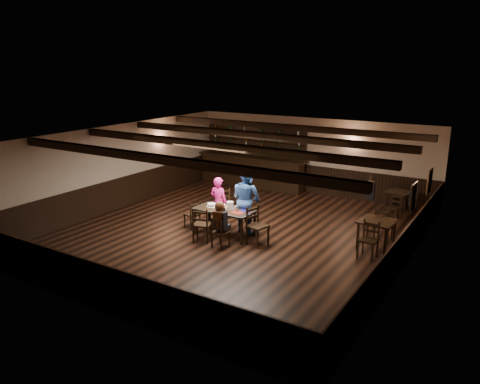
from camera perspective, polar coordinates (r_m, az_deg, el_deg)
The scene contains 25 objects.
ground at distance 13.05m, azimuth -0.30°, elevation -4.99°, with size 10.00×10.00×0.00m, color black.
room_shell at distance 12.58m, azimuth -0.18°, elevation 2.52°, with size 9.02×10.02×2.71m.
dining_table at distance 12.66m, azimuth -1.90°, elevation -2.43°, with size 1.62×0.81×0.75m.
chair_near_left at distance 12.24m, azimuth -4.75°, elevation -3.73°, with size 0.55×0.54×0.94m.
chair_near_right at distance 11.86m, azimuth -2.62°, elevation -4.73°, with size 0.43×0.41×0.81m.
chair_end_left at distance 13.33m, azimuth -5.69°, elevation -2.53°, with size 0.44×0.45×0.79m.
chair_end_right at distance 12.10m, azimuth 1.87°, elevation -3.70°, with size 0.55×0.57×1.01m.
chair_far_pushed at distance 14.23m, azimuth -1.98°, elevation -1.04°, with size 0.57×0.57×0.89m.
woman_pink at distance 13.24m, azimuth -2.61°, elevation -1.31°, with size 0.54×0.36×1.49m, color #DE1A88.
man_blue at distance 12.89m, azimuth 0.78°, elevation -0.88°, with size 0.91×0.71×1.87m, color navy.
seated_person at distance 11.78m, azimuth -2.46°, elevation -3.09°, with size 0.32×0.49×0.79m.
cake at distance 12.86m, azimuth -3.51°, elevation -1.62°, with size 0.29×0.29×0.09m.
plate_stack_a at distance 12.61m, azimuth -2.11°, elevation -1.81°, with size 0.15×0.15×0.14m, color white.
plate_stack_b at distance 12.58m, azimuth -1.22°, elevation -1.66°, with size 0.18×0.18×0.22m, color white.
tea_light at distance 12.73m, azimuth -1.62°, elevation -1.85°, with size 0.05×0.05×0.06m.
salt_shaker at distance 12.43m, azimuth -0.81°, elevation -2.16°, with size 0.04×0.04×0.10m, color silver.
pepper_shaker at distance 12.35m, azimuth -0.43°, elevation -2.31°, with size 0.03×0.03×0.08m, color #A5A8AD.
drink_glass at distance 12.61m, azimuth -0.53°, elevation -1.90°, with size 0.06×0.06×0.10m, color silver.
menu_red at distance 12.36m, azimuth -0.33°, elevation -2.48°, with size 0.34×0.24×0.00m, color maroon.
menu_blue at distance 12.49m, azimuth 0.63°, elevation -2.29°, with size 0.30×0.21×0.00m, color #101152.
bar_counter at distance 17.86m, azimuth 1.53°, elevation 3.07°, with size 4.42×0.70×2.20m.
back_table_a at distance 12.27m, azimuth 16.36°, elevation -3.79°, with size 0.89×0.89×0.75m.
back_table_b at distance 15.21m, azimuth 18.86°, elevation -0.32°, with size 0.87×0.87×0.75m.
bg_patron_left at distance 15.10m, azimuth 15.71°, elevation 0.54°, with size 0.26×0.37×0.71m.
bg_patron_right at distance 14.80m, azimuth 20.38°, elevation -0.25°, with size 0.22×0.34×0.67m.
Camera 1 is at (6.49, -10.36, 4.58)m, focal length 35.00 mm.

